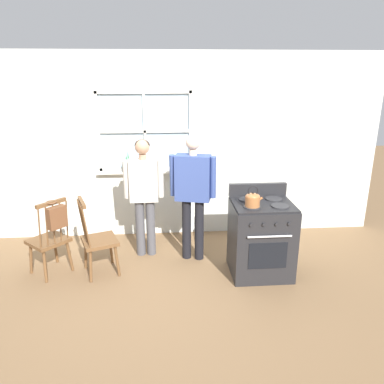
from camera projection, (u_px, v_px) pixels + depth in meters
The scene contains 10 objects.
ground_plane at pixel (170, 279), 4.58m from camera, with size 16.00×16.00×0.00m, color brown.
wall_back at pixel (167, 149), 5.50m from camera, with size 6.40×0.16×2.70m.
chair_by_window at pixel (49, 241), 4.59m from camera, with size 0.58×0.58×0.98m.
chair_near_wall at pixel (98, 241), 4.59m from camera, with size 0.52×0.53×0.98m.
person_elderly_left at pixel (144, 188), 4.91m from camera, with size 0.52×0.22×1.60m.
person_teen_center at pixel (193, 187), 4.78m from camera, with size 0.60×0.31×1.68m.
stove at pixel (261, 238), 4.59m from camera, with size 0.73×0.68×1.08m.
kettle at pixel (253, 199), 4.28m from camera, with size 0.21×0.17×0.25m.
potted_plant at pixel (127, 166), 5.44m from camera, with size 0.16×0.16×0.30m.
handbag at pixel (57, 217), 4.33m from camera, with size 0.25×0.25×0.31m.
Camera 1 is at (-0.04, -4.04, 2.42)m, focal length 35.00 mm.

